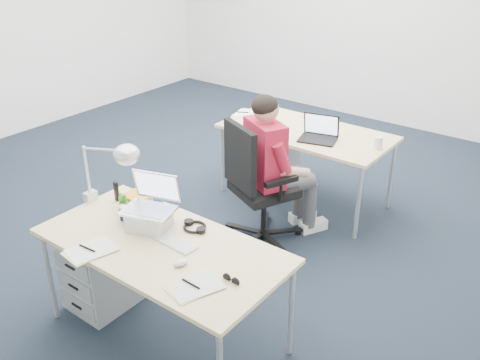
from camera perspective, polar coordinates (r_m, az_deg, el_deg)
name	(u,v)px	position (r m, az deg, el deg)	size (l,w,h in m)	color
floor	(175,207)	(5.26, -6.93, -2.86)	(7.00, 7.00, 0.00)	black
room	(164,28)	(4.67, -8.11, 15.78)	(6.02, 7.02, 2.80)	silver
desk_near	(162,250)	(3.40, -8.36, -7.37)	(1.60, 0.80, 0.73)	#DAC07E
desk_far	(306,135)	(5.12, 7.06, 4.78)	(1.60, 0.80, 0.73)	#DAC07E
office_chair	(260,208)	(4.58, 2.16, -3.02)	(0.91, 0.91, 1.09)	black
seated_person	(279,168)	(4.51, 4.17, 1.33)	(0.62, 0.77, 1.29)	#B61A31
drawer_pedestal_near	(104,270)	(4.01, -14.31, -9.27)	(0.40, 0.50, 0.55)	#AFB3B5
drawer_pedestal_far	(271,162)	(5.50, 3.35, 1.89)	(0.40, 0.50, 0.55)	#AFB3B5
silver_laptop	(148,204)	(3.46, -9.80, -2.58)	(0.33, 0.26, 0.34)	silver
wireless_keyboard	(176,243)	(3.35, -6.79, -6.67)	(0.28, 0.12, 0.01)	white
computer_mouse	(181,263)	(3.16, -6.36, -8.77)	(0.06, 0.09, 0.03)	white
headphones	(195,226)	(3.49, -4.85, -4.92)	(0.20, 0.15, 0.03)	black
can_koozie	(124,213)	(3.64, -12.25, -3.44)	(0.06, 0.06, 0.10)	#181543
water_bottle	(158,198)	(3.65, -8.72, -1.94)	(0.07, 0.07, 0.23)	silver
bear_figurine	(123,203)	(3.72, -12.37, -2.41)	(0.08, 0.06, 0.15)	#2E7C21
book_stack	(137,201)	(3.78, -10.94, -2.23)	(0.20, 0.15, 0.09)	silver
cordless_phone	(116,191)	(3.88, -13.05, -1.18)	(0.04, 0.02, 0.15)	black
papers_left	(89,251)	(3.39, -15.76, -7.26)	(0.20, 0.28, 0.01)	#F4FF93
papers_right	(193,286)	(2.99, -4.99, -11.24)	(0.20, 0.28, 0.01)	#F4FF93
sunglasses	(231,280)	(3.02, -0.94, -10.58)	(0.12, 0.05, 0.03)	black
desk_lamp	(102,171)	(3.72, -14.50, 0.95)	(0.50, 0.18, 0.56)	silver
dark_laptop	(318,128)	(4.84, 8.34, 5.48)	(0.33, 0.32, 0.24)	black
far_cup	(378,143)	(4.80, 14.52, 3.88)	(0.08, 0.08, 0.11)	white
far_papers	(244,114)	(5.51, 0.45, 7.11)	(0.18, 0.26, 0.01)	white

